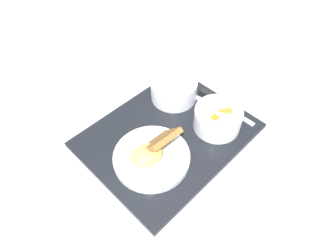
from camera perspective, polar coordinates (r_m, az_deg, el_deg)
ground_plane at (r=0.78m, az=0.00°, el=-2.01°), size 4.00×4.00×0.00m
serving_tray at (r=0.78m, az=0.00°, el=-1.72°), size 0.45×0.38×0.01m
bowl_salad at (r=0.77m, az=9.49°, el=1.57°), size 0.12×0.12×0.06m
bowl_soup at (r=0.84m, az=1.13°, el=7.25°), size 0.13×0.13×0.06m
plate_main at (r=0.71m, az=-3.11°, el=-5.57°), size 0.18×0.18×0.08m
knife at (r=0.86m, az=8.92°, el=5.02°), size 0.04×0.18×0.02m
spoon at (r=0.84m, az=8.38°, el=3.86°), size 0.06×0.15×0.01m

